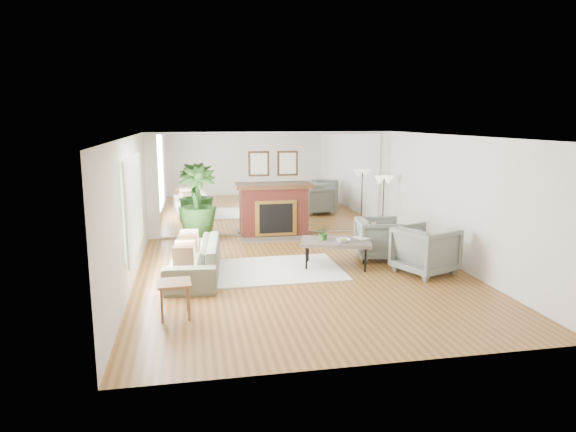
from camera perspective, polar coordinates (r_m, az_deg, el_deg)
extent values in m
plane|color=brown|center=(9.37, 1.81, -6.65)|extent=(7.00, 7.00, 0.00)
cube|color=silver|center=(8.92, -17.24, 0.24)|extent=(0.02, 7.00, 2.50)
cube|color=silver|center=(10.16, 18.55, 1.39)|extent=(0.02, 7.00, 2.50)
cube|color=silver|center=(12.47, -1.68, 3.58)|extent=(6.00, 0.02, 2.50)
cube|color=silver|center=(12.45, -1.67, 3.57)|extent=(5.40, 0.04, 2.40)
cube|color=#B2E09E|center=(9.29, -16.83, 1.29)|extent=(0.04, 2.40, 1.50)
cube|color=maroon|center=(12.36, -1.51, 0.47)|extent=(1.60, 0.40, 1.20)
cube|color=gold|center=(12.18, -1.34, -0.25)|extent=(1.00, 0.04, 0.85)
cube|color=black|center=(12.16, -1.33, -0.27)|extent=(0.80, 0.04, 0.70)
cube|color=#63564E|center=(12.14, -1.22, -2.53)|extent=(1.70, 0.55, 0.03)
cube|color=#492E17|center=(12.25, -1.51, 3.31)|extent=(1.85, 0.46, 0.10)
cube|color=black|center=(12.31, -3.26, 5.82)|extent=(0.50, 0.04, 0.60)
cube|color=black|center=(12.42, -0.05, 5.88)|extent=(0.50, 0.04, 0.60)
cube|color=white|center=(9.68, -1.70, -6.00)|extent=(2.57, 1.85, 0.03)
cube|color=#63564E|center=(9.82, 5.35, -2.91)|extent=(1.48, 1.10, 0.07)
cylinder|color=black|center=(9.63, 2.06, -4.75)|extent=(0.04, 0.04, 0.46)
cylinder|color=black|center=(9.64, 8.59, -4.86)|extent=(0.04, 0.04, 0.46)
cylinder|color=black|center=(10.16, 2.24, -3.93)|extent=(0.04, 0.04, 0.46)
cylinder|color=black|center=(10.16, 8.42, -4.03)|extent=(0.04, 0.04, 0.46)
imported|color=gray|center=(9.40, -10.42, -4.71)|extent=(1.06, 2.30, 0.65)
imported|color=slate|center=(10.56, 10.17, -2.50)|extent=(1.04, 1.02, 0.83)
imported|color=slate|center=(9.74, 15.04, -3.67)|extent=(1.25, 1.24, 0.88)
cube|color=brown|center=(7.51, -12.52, -7.29)|extent=(0.49, 0.49, 0.04)
cylinder|color=brown|center=(7.41, -13.84, -9.70)|extent=(0.04, 0.04, 0.50)
cylinder|color=brown|center=(7.42, -10.94, -9.56)|extent=(0.04, 0.04, 0.50)
cylinder|color=brown|center=(7.76, -13.87, -8.76)|extent=(0.04, 0.04, 0.50)
cylinder|color=brown|center=(7.77, -11.11, -8.63)|extent=(0.04, 0.04, 0.50)
cylinder|color=black|center=(11.77, -9.94, -2.28)|extent=(0.51, 0.51, 0.37)
imported|color=#316425|center=(11.61, -10.07, 1.70)|extent=(0.87, 0.87, 1.51)
cylinder|color=black|center=(12.56, 10.41, -2.24)|extent=(0.25, 0.25, 0.04)
cylinder|color=black|center=(12.43, 10.52, 0.88)|extent=(0.03, 0.03, 1.43)
cone|color=white|center=(12.30, 10.16, 3.93)|extent=(0.27, 0.27, 0.20)
cone|color=white|center=(12.37, 11.09, 3.94)|extent=(0.27, 0.27, 0.20)
imported|color=#316425|center=(9.80, 4.03, -1.85)|extent=(0.32, 0.30, 0.29)
imported|color=brown|center=(9.67, 6.15, -2.74)|extent=(0.28, 0.28, 0.07)
imported|color=brown|center=(9.95, 7.62, -2.52)|extent=(0.29, 0.35, 0.02)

